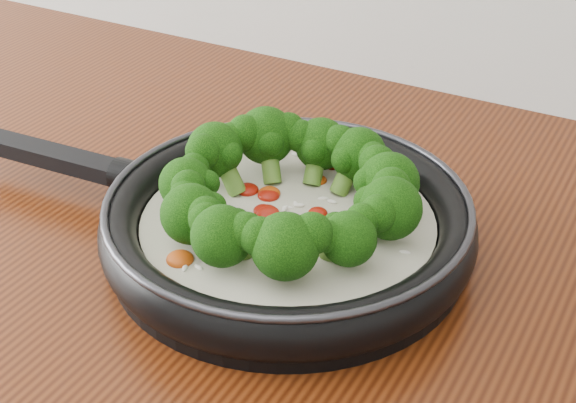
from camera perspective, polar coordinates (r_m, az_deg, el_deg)
The scene contains 1 object.
skillet at distance 0.69m, azimuth -0.15°, elevation -0.93°, with size 0.50×0.33×0.09m.
Camera 1 is at (0.33, 0.61, 1.31)m, focal length 51.47 mm.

